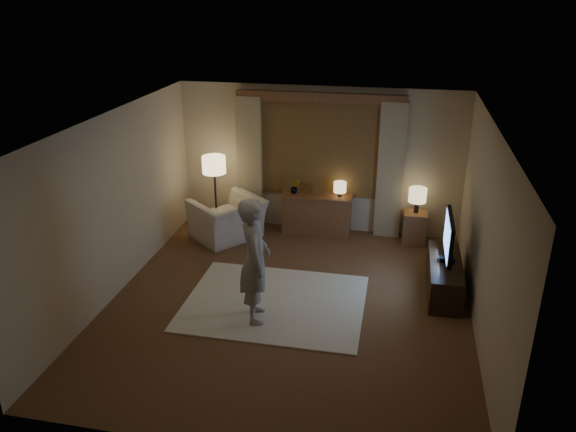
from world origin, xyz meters
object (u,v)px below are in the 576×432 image
(person, at_px, (255,260))
(sideboard, at_px, (317,215))
(side_table, at_px, (415,227))
(armchair, at_px, (228,219))
(tv_stand, at_px, (444,277))

(person, bearing_deg, sideboard, -23.70)
(sideboard, xyz_separation_m, person, (-0.36, -2.94, 0.53))
(side_table, bearing_deg, person, -125.82)
(armchair, xyz_separation_m, side_table, (3.22, 0.49, -0.08))
(armchair, bearing_deg, tv_stand, 110.56)
(sideboard, distance_m, person, 3.01)
(person, bearing_deg, tv_stand, -80.53)
(sideboard, bearing_deg, armchair, -160.09)
(armchair, relative_size, tv_stand, 0.80)
(sideboard, height_order, side_table, sideboard)
(side_table, height_order, person, person)
(side_table, relative_size, tv_stand, 0.40)
(sideboard, height_order, person, person)
(side_table, bearing_deg, armchair, -171.33)
(armchair, height_order, tv_stand, armchair)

